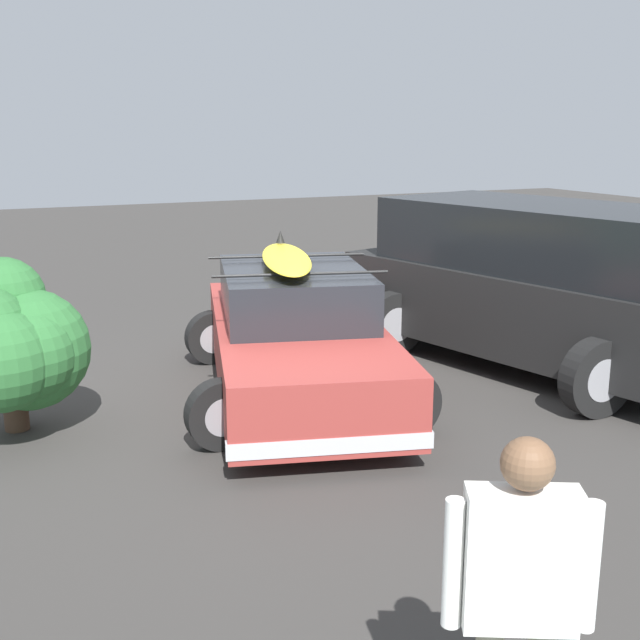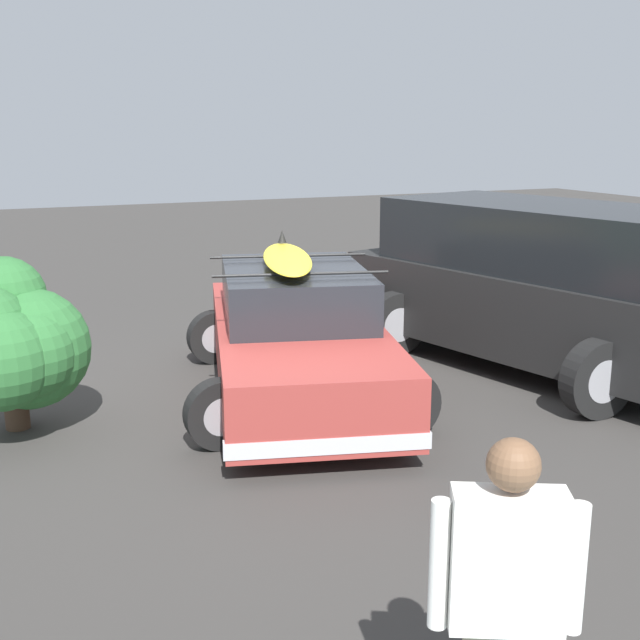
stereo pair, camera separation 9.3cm
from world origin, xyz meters
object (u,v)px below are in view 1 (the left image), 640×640
Objects in this scene: sedan_car at (296,336)px; person_bystander at (520,586)px; suv_car at (539,284)px; bush_near_left at (14,344)px.

sedan_car reaches higher than person_bystander.
suv_car reaches higher than bush_near_left.
sedan_car is at bearing -177.59° from bush_near_left.
person_bystander is (4.22, 5.01, -0.02)m from suv_car.
suv_car is at bearing 179.21° from bush_near_left.
sedan_car is at bearing -3.73° from suv_car.
suv_car reaches higher than sedan_car.
bush_near_left is (2.77, 0.12, 0.26)m from sedan_car.
suv_car is at bearing 176.27° from sedan_car.
bush_near_left reaches higher than sedan_car.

